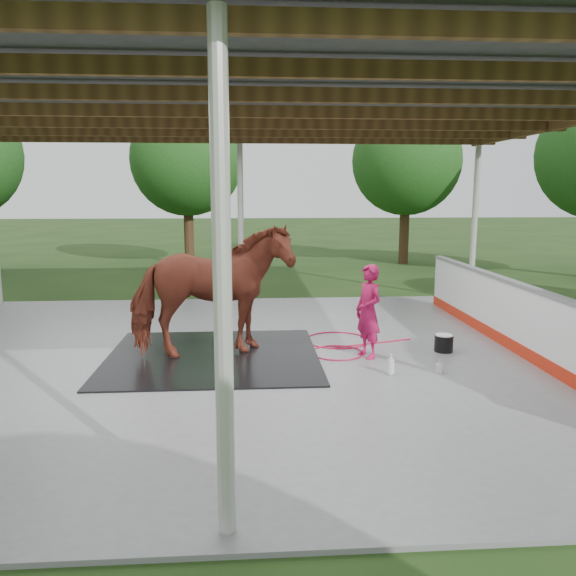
{
  "coord_description": "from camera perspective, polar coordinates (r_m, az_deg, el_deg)",
  "views": [
    {
      "loc": [
        0.2,
        -8.73,
        2.66
      ],
      "look_at": [
        0.81,
        0.09,
        1.15
      ],
      "focal_mm": 35.0,
      "sensor_mm": 36.0,
      "label": 1
    }
  ],
  "objects": [
    {
      "name": "ground",
      "position": [
        9.13,
        -5.07,
        -7.26
      ],
      "size": [
        100.0,
        100.0,
        0.0
      ],
      "primitive_type": "plane",
      "color": "#1E3814"
    },
    {
      "name": "concrete_slab",
      "position": [
        9.12,
        -5.07,
        -7.11
      ],
      "size": [
        12.0,
        10.0,
        0.05
      ],
      "primitive_type": "cube",
      "color": "slate",
      "rests_on": "ground"
    },
    {
      "name": "pavilion_structure",
      "position": [
        8.83,
        -5.47,
        18.18
      ],
      "size": [
        12.6,
        10.6,
        4.05
      ],
      "color": "beige",
      "rests_on": "ground"
    },
    {
      "name": "dasher_board",
      "position": [
        9.99,
        22.3,
        -2.96
      ],
      "size": [
        0.16,
        8.0,
        1.15
      ],
      "color": "red",
      "rests_on": "concrete_slab"
    },
    {
      "name": "tree_belt",
      "position": [
        9.7,
        -3.47,
        16.38
      ],
      "size": [
        28.0,
        28.0,
        5.8
      ],
      "color": "#382314",
      "rests_on": "ground"
    },
    {
      "name": "rubber_mat",
      "position": [
        9.15,
        -7.63,
        -6.86
      ],
      "size": [
        3.35,
        3.14,
        0.03
      ],
      "primitive_type": "cube",
      "color": "black",
      "rests_on": "concrete_slab"
    },
    {
      "name": "horse",
      "position": [
        8.91,
        -7.78,
        -0.31
      ],
      "size": [
        2.68,
        1.7,
        2.09
      ],
      "primitive_type": "imported",
      "rotation": [
        0.0,
        0.0,
        1.82
      ],
      "color": "brown",
      "rests_on": "rubber_mat"
    },
    {
      "name": "handler",
      "position": [
        8.99,
        8.17,
        -2.35
      ],
      "size": [
        0.55,
        0.64,
        1.49
      ],
      "primitive_type": "imported",
      "rotation": [
        0.0,
        0.0,
        -1.16
      ],
      "color": "#B2134B",
      "rests_on": "concrete_slab"
    },
    {
      "name": "wash_bucket",
      "position": [
        9.69,
        15.54,
        -5.38
      ],
      "size": [
        0.31,
        0.31,
        0.29
      ],
      "color": "black",
      "rests_on": "concrete_slab"
    },
    {
      "name": "soap_bottle_a",
      "position": [
        8.32,
        10.39,
        -7.61
      ],
      "size": [
        0.12,
        0.12,
        0.31
      ],
      "primitive_type": "imported",
      "rotation": [
        0.0,
        0.0,
        -0.01
      ],
      "color": "silver",
      "rests_on": "concrete_slab"
    },
    {
      "name": "soap_bottle_b",
      "position": [
        8.56,
        15.16,
        -7.67
      ],
      "size": [
        0.12,
        0.13,
        0.2
      ],
      "primitive_type": "imported",
      "rotation": [
        0.0,
        0.0,
        -0.5
      ],
      "color": "#338CD8",
      "rests_on": "concrete_slab"
    },
    {
      "name": "hose_coil",
      "position": [
        9.79,
        5.08,
        -5.72
      ],
      "size": [
        1.9,
        1.81,
        0.02
      ],
      "color": "#B20C33",
      "rests_on": "concrete_slab"
    }
  ]
}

